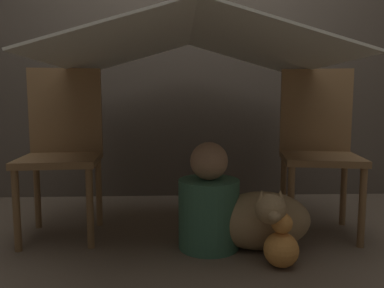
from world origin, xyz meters
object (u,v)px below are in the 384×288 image
at_px(chair_right, 318,143).
at_px(person_front, 209,205).
at_px(chair_left, 63,144).
at_px(dog, 262,220).

bearing_deg(chair_right, person_front, -148.98).
bearing_deg(chair_left, dog, -20.78).
bearing_deg(chair_left, person_front, -22.22).
distance_m(chair_left, chair_right, 1.47).
height_order(chair_left, chair_right, same).
xyz_separation_m(chair_left, chair_right, (1.47, -0.00, 0.00)).
distance_m(chair_right, person_front, 0.76).
distance_m(person_front, dog, 0.28).
height_order(chair_right, dog, chair_right).
relative_size(chair_right, dog, 1.86).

